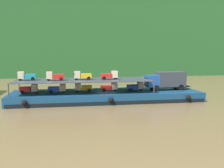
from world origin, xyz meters
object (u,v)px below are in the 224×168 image
cargo_barge (106,96)px  mini_truck_lower_aft (57,88)px  mini_truck_lower_mid (83,87)px  covered_lorry (166,80)px  mini_truck_upper_stern (27,76)px  mini_truck_lower_fore (109,87)px  mini_truck_upper_mid (55,76)px  mini_truck_upper_bow (109,75)px  mini_truck_lower_stern (29,89)px  mini_truck_lower_bow (135,86)px  mini_truck_upper_fore (82,75)px

cargo_barge → mini_truck_lower_aft: size_ratio=11.12×
mini_truck_lower_mid → mini_truck_lower_aft: bearing=-172.5°
covered_lorry → mini_truck_upper_stern: bearing=178.5°
covered_lorry → mini_truck_lower_fore: covered_lorry is taller
mini_truck_upper_mid → mini_truck_lower_aft: bearing=44.8°
covered_lorry → mini_truck_upper_bow: 9.95m
mini_truck_lower_mid → mini_truck_upper_mid: mini_truck_upper_mid is taller
mini_truck_upper_stern → mini_truck_upper_bow: bearing=-3.3°
mini_truck_lower_stern → mini_truck_upper_bow: mini_truck_upper_bow is taller
mini_truck_lower_fore → mini_truck_upper_stern: (-13.18, 0.18, 2.00)m
mini_truck_lower_bow → mini_truck_upper_bow: 4.98m
mini_truck_lower_fore → mini_truck_upper_fore: mini_truck_upper_fore is taller
mini_truck_lower_mid → mini_truck_upper_fore: 2.06m
mini_truck_upper_mid → mini_truck_upper_bow: same height
mini_truck_lower_stern → mini_truck_upper_bow: (12.78, -0.55, 2.00)m
mini_truck_lower_aft → mini_truck_upper_fore: size_ratio=1.00×
mini_truck_lower_fore → mini_truck_upper_bow: 2.08m
mini_truck_lower_stern → mini_truck_lower_mid: size_ratio=1.01×
mini_truck_upper_stern → mini_truck_upper_mid: (4.38, -1.01, 0.00)m
mini_truck_upper_mid → mini_truck_upper_stern: bearing=167.0°
cargo_barge → mini_truck_upper_mid: (-8.25, -0.48, 3.44)m
cargo_barge → mini_truck_lower_bow: 5.22m
mini_truck_upper_fore → mini_truck_lower_mid: bearing=73.2°
mini_truck_lower_fore → covered_lorry: bearing=-2.4°
cargo_barge → mini_truck_upper_mid: bearing=-176.7°
mini_truck_upper_stern → mini_truck_lower_mid: bearing=-1.0°
cargo_barge → mini_truck_upper_bow: 3.48m
mini_truck_lower_bow → mini_truck_upper_bow: mini_truck_upper_bow is taller
mini_truck_lower_fore → mini_truck_upper_stern: mini_truck_upper_stern is taller
mini_truck_upper_bow → mini_truck_upper_fore: bearing=178.2°
covered_lorry → mini_truck_upper_mid: (-18.62, -0.42, 1.00)m
mini_truck_upper_fore → mini_truck_upper_mid: bearing=-174.7°
mini_truck_lower_stern → mini_truck_upper_mid: size_ratio=1.00×
mini_truck_upper_bow → mini_truck_lower_stern: bearing=177.6°
mini_truck_upper_bow → mini_truck_lower_fore: bearing=82.7°
mini_truck_lower_fore → mini_truck_upper_bow: size_ratio=1.00×
mini_truck_lower_fore → mini_truck_upper_stern: 13.33m
mini_truck_lower_mid → cargo_barge: bearing=-5.6°
mini_truck_lower_stern → covered_lorry: bearing=-1.0°
cargo_barge → mini_truck_upper_mid: mini_truck_upper_mid is taller
covered_lorry → mini_truck_lower_stern: size_ratio=2.85×
mini_truck_upper_fore → mini_truck_upper_bow: bearing=-1.8°
cargo_barge → mini_truck_lower_stern: size_ratio=11.05×
mini_truck_lower_bow → mini_truck_upper_mid: size_ratio=1.00×
mini_truck_lower_mid → mini_truck_upper_mid: size_ratio=0.99×
mini_truck_lower_fore → cargo_barge: bearing=-146.9°
mini_truck_lower_stern → mini_truck_lower_mid: same height
mini_truck_lower_stern → mini_truck_lower_bow: same height
mini_truck_lower_bow → mini_truck_upper_stern: size_ratio=1.00×
mini_truck_lower_fore → mini_truck_lower_bow: same height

